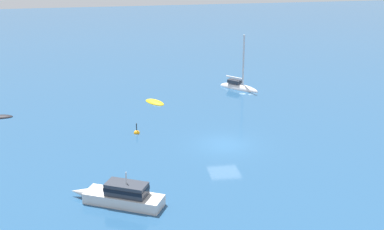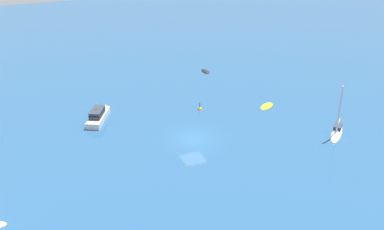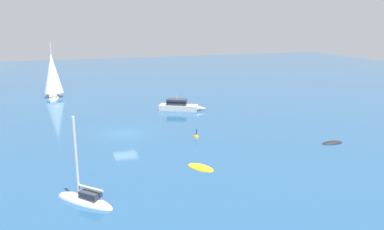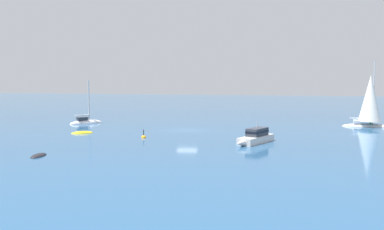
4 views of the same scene
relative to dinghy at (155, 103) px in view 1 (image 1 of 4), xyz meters
name	(u,v)px [view 1 (image 1 of 4)]	position (x,y,z in m)	size (l,w,h in m)	color
ground_plane	(225,144)	(-4.57, 11.79, 0.00)	(160.00, 160.00, 0.00)	navy
dinghy	(155,103)	(0.00, 0.00, 0.00)	(2.36, 2.77, 0.50)	yellow
launch	(122,195)	(4.06, 20.41, 0.63)	(6.18, 3.89, 2.29)	silver
yacht	(239,87)	(-9.49, -3.41, 0.16)	(4.12, 4.16, 6.51)	white
rib	(0,117)	(14.58, 2.09, 0.00)	(2.27, 0.97, 0.47)	black
channel_buoy	(137,133)	(2.34, 8.14, 0.02)	(0.53, 0.53, 1.16)	orange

